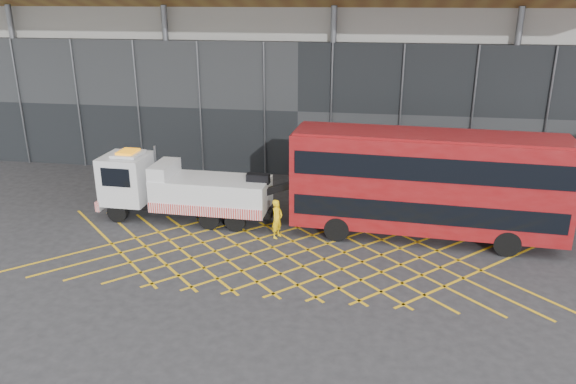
# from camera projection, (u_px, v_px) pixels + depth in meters

# --- Properties ---
(ground_plane) EXTENTS (120.00, 120.00, 0.00)m
(ground_plane) POSITION_uv_depth(u_px,v_px,m) (215.00, 251.00, 24.50)
(ground_plane) COLOR #27272A
(road_markings) EXTENTS (23.16, 7.16, 0.01)m
(road_markings) POSITION_uv_depth(u_px,v_px,m) (287.00, 256.00, 24.02)
(road_markings) COLOR #EEB016
(road_markings) RESTS_ON ground_plane
(construction_building) EXTENTS (55.00, 23.97, 18.00)m
(construction_building) POSITION_uv_depth(u_px,v_px,m) (312.00, 19.00, 38.32)
(construction_building) COLOR #989893
(construction_building) RESTS_ON ground_plane
(recovery_truck) EXTENTS (9.90, 2.61, 3.45)m
(recovery_truck) POSITION_uv_depth(u_px,v_px,m) (179.00, 189.00, 27.53)
(recovery_truck) COLOR black
(recovery_truck) RESTS_ON ground_plane
(bus_towed) EXTENTS (12.19, 3.49, 4.90)m
(bus_towed) POSITION_uv_depth(u_px,v_px,m) (427.00, 181.00, 25.06)
(bus_towed) COLOR maroon
(bus_towed) RESTS_ON ground_plane
(worker) EXTENTS (0.65, 0.78, 1.83)m
(worker) POSITION_uv_depth(u_px,v_px,m) (277.00, 219.00, 25.63)
(worker) COLOR yellow
(worker) RESTS_ON ground_plane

